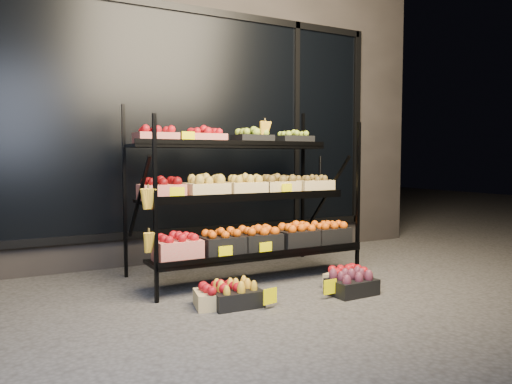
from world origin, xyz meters
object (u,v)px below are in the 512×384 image
floor_crate_midleft (236,295)px  floor_crate_midright (348,277)px  display_rack (245,196)px  floor_crate_left (219,295)px

floor_crate_midleft → floor_crate_midright: floor_crate_midleft is taller
display_rack → floor_crate_left: size_ratio=5.18×
floor_crate_left → display_rack: bearing=63.3°
floor_crate_midleft → floor_crate_midright: (1.13, 0.03, -0.00)m
floor_crate_midright → floor_crate_left: bearing=161.6°
display_rack → floor_crate_midleft: display_rack is taller
display_rack → floor_crate_left: (-0.62, -0.75, -0.70)m
display_rack → floor_crate_left: bearing=-129.5°
display_rack → floor_crate_midright: 1.22m
floor_crate_midleft → floor_crate_midright: 1.13m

